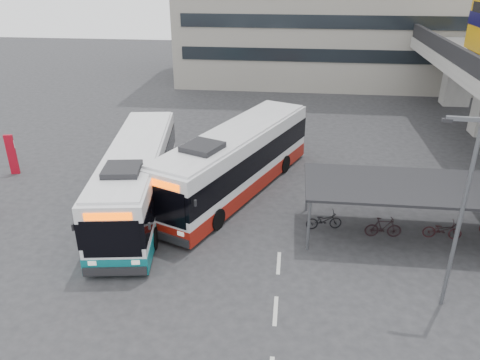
# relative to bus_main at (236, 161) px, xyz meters

# --- Properties ---
(ground) EXTENTS (120.00, 120.00, 0.00)m
(ground) POSITION_rel_bus_main_xyz_m (0.13, -6.69, -1.75)
(ground) COLOR #28282B
(ground) RESTS_ON ground
(bike_shelter) EXTENTS (10.00, 4.00, 2.54)m
(bike_shelter) POSITION_rel_bus_main_xyz_m (8.58, -3.69, -0.11)
(bike_shelter) COLOR #595B60
(bike_shelter) RESTS_ON ground
(road_markings) EXTENTS (0.15, 7.60, 0.01)m
(road_markings) POSITION_rel_bus_main_xyz_m (2.63, -9.69, -1.74)
(road_markings) COLOR beige
(road_markings) RESTS_ON ground
(bus_main) EXTENTS (7.51, 12.79, 3.77)m
(bus_main) POSITION_rel_bus_main_xyz_m (0.00, 0.00, 0.00)
(bus_main) COLOR white
(bus_main) RESTS_ON ground
(bus_teal) EXTENTS (4.39, 12.42, 3.60)m
(bus_teal) POSITION_rel_bus_main_xyz_m (-4.69, -2.55, -0.08)
(bus_teal) COLOR white
(bus_teal) RESTS_ON ground
(pedestrian) EXTENTS (0.74, 0.82, 1.89)m
(pedestrian) POSITION_rel_bus_main_xyz_m (-4.25, -3.85, -0.81)
(pedestrian) COLOR black
(pedestrian) RESTS_ON ground
(lamp_post) EXTENTS (1.27, 0.23, 7.21)m
(lamp_post) POSITION_rel_bus_main_xyz_m (8.65, -8.54, 2.36)
(lamp_post) COLOR #595B60
(lamp_post) RESTS_ON ground
(sign_totem_north) EXTENTS (0.53, 0.27, 2.45)m
(sign_totem_north) POSITION_rel_bus_main_xyz_m (-13.42, 0.73, -0.48)
(sign_totem_north) COLOR #A50A1A
(sign_totem_north) RESTS_ON ground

